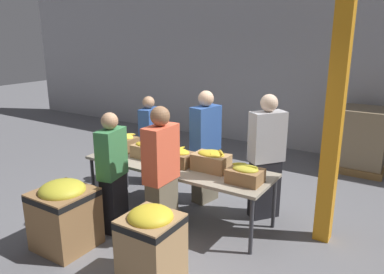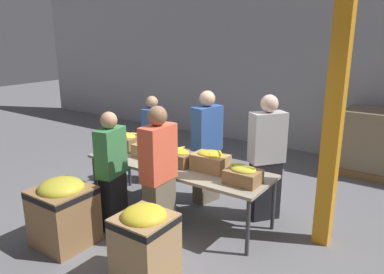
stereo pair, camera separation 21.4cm
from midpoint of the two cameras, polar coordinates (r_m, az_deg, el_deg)
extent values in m
plane|color=slate|center=(5.54, -3.33, -11.64)|extent=(30.00, 30.00, 0.00)
cube|color=#A8A8AD|center=(8.52, 12.59, 11.66)|extent=(16.00, 0.08, 4.00)
cube|color=#9E937F|center=(5.24, -3.46, -4.40)|extent=(2.72, 0.87, 0.04)
cylinder|color=#38383D|center=(5.95, -15.86, -6.45)|extent=(0.05, 0.05, 0.72)
cylinder|color=#38383D|center=(4.51, 7.65, -13.36)|extent=(0.05, 0.05, 0.72)
cylinder|color=#38383D|center=(6.43, -10.93, -4.44)|extent=(0.05, 0.05, 0.72)
cylinder|color=#38383D|center=(5.13, 11.21, -9.78)|extent=(0.05, 0.05, 0.72)
cube|color=olive|center=(5.96, -11.65, -0.95)|extent=(0.48, 0.30, 0.21)
ellipsoid|color=yellow|center=(5.93, -11.71, 0.08)|extent=(0.43, 0.26, 0.10)
ellipsoid|color=yellow|center=(5.94, -12.49, 0.27)|extent=(0.20, 0.05, 0.04)
ellipsoid|color=yellow|center=(5.91, -10.55, 0.38)|extent=(0.17, 0.16, 0.05)
cube|color=tan|center=(5.54, -7.99, -2.17)|extent=(0.42, 0.28, 0.19)
ellipsoid|color=gold|center=(5.51, -8.03, -1.18)|extent=(0.37, 0.22, 0.08)
ellipsoid|color=gold|center=(5.63, -8.63, -0.55)|extent=(0.19, 0.15, 0.05)
ellipsoid|color=gold|center=(5.46, -7.53, -1.12)|extent=(0.17, 0.07, 0.04)
ellipsoid|color=gold|center=(5.53, -7.90, -0.73)|extent=(0.06, 0.20, 0.03)
ellipsoid|color=gold|center=(5.53, -8.11, -0.82)|extent=(0.17, 0.12, 0.05)
cube|color=olive|center=(5.21, -3.66, -3.25)|extent=(0.48, 0.30, 0.18)
ellipsoid|color=gold|center=(5.18, -3.68, -2.22)|extent=(0.42, 0.25, 0.09)
ellipsoid|color=gold|center=(5.13, -4.24, -2.03)|extent=(0.13, 0.18, 0.05)
ellipsoid|color=gold|center=(5.20, -3.03, -1.76)|extent=(0.08, 0.21, 0.04)
cube|color=tan|center=(4.99, 1.70, -3.86)|extent=(0.48, 0.30, 0.22)
ellipsoid|color=gold|center=(4.95, 1.71, -2.59)|extent=(0.38, 0.25, 0.08)
ellipsoid|color=gold|center=(4.90, 3.19, -2.34)|extent=(0.16, 0.17, 0.04)
ellipsoid|color=gold|center=(4.93, 1.59, -2.36)|extent=(0.14, 0.18, 0.04)
ellipsoid|color=gold|center=(5.01, 2.00, -2.17)|extent=(0.20, 0.11, 0.05)
cube|color=olive|center=(4.62, 6.79, -5.91)|extent=(0.41, 0.32, 0.17)
ellipsoid|color=gold|center=(4.59, 6.82, -4.84)|extent=(0.33, 0.25, 0.09)
ellipsoid|color=gold|center=(4.65, 5.93, -4.13)|extent=(0.19, 0.13, 0.05)
ellipsoid|color=gold|center=(4.56, 7.55, -4.51)|extent=(0.18, 0.07, 0.04)
cube|color=black|center=(5.39, 9.84, -7.78)|extent=(0.42, 0.45, 0.83)
cube|color=#B2B2B7|center=(5.14, 10.23, 0.05)|extent=(0.48, 0.52, 0.69)
sphere|color=beige|center=(5.04, 10.48, 5.12)|extent=(0.24, 0.24, 0.24)
cube|color=#2D3856|center=(6.57, -7.29, -3.85)|extent=(0.26, 0.38, 0.72)
cube|color=#2D5199|center=(6.38, -7.49, 1.73)|extent=(0.28, 0.44, 0.60)
sphere|color=tan|center=(6.30, -7.62, 5.26)|extent=(0.20, 0.20, 0.20)
cube|color=#6B604C|center=(5.80, 0.96, -5.90)|extent=(0.29, 0.43, 0.82)
cube|color=#2D5199|center=(5.57, 1.00, 1.28)|extent=(0.32, 0.50, 0.68)
sphere|color=#DBAD89|center=(5.47, 1.02, 5.89)|extent=(0.23, 0.23, 0.23)
cube|color=black|center=(5.11, -12.92, -9.80)|extent=(0.27, 0.39, 0.76)
cube|color=#387A47|center=(4.86, -13.41, -2.43)|extent=(0.29, 0.46, 0.62)
sphere|color=tan|center=(4.75, -13.72, 2.38)|extent=(0.21, 0.21, 0.21)
cube|color=#6B604C|center=(4.72, -5.87, -11.22)|extent=(0.22, 0.40, 0.82)
cube|color=#EA5B3D|center=(4.44, -6.14, -2.56)|extent=(0.24, 0.47, 0.68)
sphere|color=#896042|center=(4.32, -6.31, 3.18)|extent=(0.23, 0.23, 0.23)
cube|color=olive|center=(4.90, -19.99, -11.68)|extent=(0.64, 0.64, 0.73)
cube|color=black|center=(4.77, -20.33, -8.36)|extent=(0.65, 0.65, 0.07)
ellipsoid|color=gold|center=(4.75, -20.41, -7.63)|extent=(0.55, 0.55, 0.22)
cube|color=tan|center=(4.04, -7.75, -16.84)|extent=(0.54, 0.54, 0.76)
cube|color=black|center=(3.87, -7.93, -12.79)|extent=(0.55, 0.55, 0.07)
ellipsoid|color=yellow|center=(3.84, -7.97, -11.94)|extent=(0.46, 0.46, 0.19)
cube|color=orange|center=(4.57, 20.11, 7.93)|extent=(0.19, 0.19, 4.00)
cube|color=olive|center=(7.83, 23.25, -4.09)|extent=(0.94, 0.94, 0.13)
cube|color=#897556|center=(7.66, 23.72, 0.11)|extent=(0.86, 0.86, 1.06)
camera|label=1|loc=(0.11, -91.19, -0.33)|focal=35.00mm
camera|label=2|loc=(0.11, 88.81, 0.33)|focal=35.00mm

